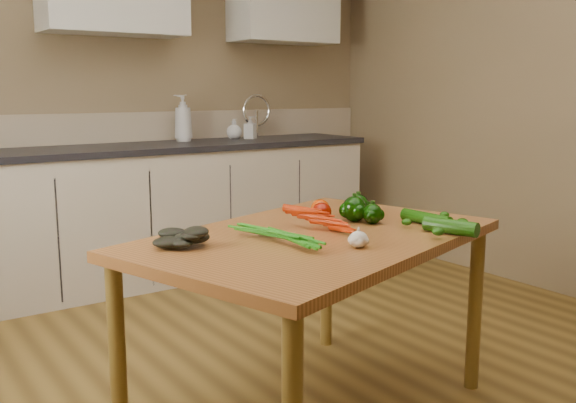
# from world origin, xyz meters

# --- Properties ---
(room) EXTENTS (4.04, 5.04, 2.64)m
(room) POSITION_xyz_m (0.00, 0.17, 1.25)
(room) COLOR olive
(room) RESTS_ON ground
(counter_run) EXTENTS (2.84, 0.64, 1.14)m
(counter_run) POSITION_xyz_m (0.21, 2.19, 0.46)
(counter_run) COLOR beige
(counter_run) RESTS_ON ground
(table) EXTENTS (1.56, 1.24, 0.73)m
(table) POSITION_xyz_m (-0.18, 0.08, 0.65)
(table) COLOR #A76530
(table) RESTS_ON ground
(soap_bottle_a) EXTENTS (0.14, 0.14, 0.32)m
(soap_bottle_a) POSITION_xyz_m (0.35, 2.31, 1.06)
(soap_bottle_a) COLOR silver
(soap_bottle_a) RESTS_ON counter_run
(soap_bottle_b) EXTENTS (0.10, 0.10, 0.16)m
(soap_bottle_b) POSITION_xyz_m (0.85, 2.25, 0.98)
(soap_bottle_b) COLOR silver
(soap_bottle_b) RESTS_ON counter_run
(soap_bottle_c) EXTENTS (0.13, 0.13, 0.14)m
(soap_bottle_c) POSITION_xyz_m (0.75, 2.30, 0.97)
(soap_bottle_c) COLOR silver
(soap_bottle_c) RESTS_ON counter_run
(carrot_bunch) EXTENTS (0.30, 0.26, 0.07)m
(carrot_bunch) POSITION_xyz_m (-0.20, 0.10, 0.76)
(carrot_bunch) COLOR red
(carrot_bunch) RESTS_ON table
(leafy_greens) EXTENTS (0.19, 0.17, 0.10)m
(leafy_greens) POSITION_xyz_m (-0.68, 0.18, 0.78)
(leafy_greens) COLOR black
(leafy_greens) RESTS_ON table
(garlic_bulb) EXTENTS (0.07, 0.07, 0.06)m
(garlic_bulb) POSITION_xyz_m (-0.19, -0.17, 0.76)
(garlic_bulb) COLOR white
(garlic_bulb) RESTS_ON table
(pepper_a) EXTENTS (0.10, 0.10, 0.10)m
(pepper_a) POSITION_xyz_m (0.09, 0.18, 0.78)
(pepper_a) COLOR black
(pepper_a) RESTS_ON table
(pepper_b) EXTENTS (0.09, 0.09, 0.09)m
(pepper_b) POSITION_xyz_m (0.16, 0.24, 0.77)
(pepper_b) COLOR black
(pepper_b) RESTS_ON table
(pepper_c) EXTENTS (0.08, 0.08, 0.08)m
(pepper_c) POSITION_xyz_m (0.12, 0.10, 0.77)
(pepper_c) COLOR black
(pepper_c) RESTS_ON table
(tomato_a) EXTENTS (0.08, 0.08, 0.07)m
(tomato_a) POSITION_xyz_m (-0.02, 0.26, 0.77)
(tomato_a) COLOR #8A0F02
(tomato_a) RESTS_ON table
(tomato_b) EXTENTS (0.08, 0.08, 0.07)m
(tomato_b) POSITION_xyz_m (0.03, 0.33, 0.76)
(tomato_b) COLOR #D93E05
(tomato_b) RESTS_ON table
(tomato_c) EXTENTS (0.07, 0.07, 0.07)m
(tomato_c) POSITION_xyz_m (0.20, 0.30, 0.76)
(tomato_c) COLOR #D93E05
(tomato_c) RESTS_ON table
(zucchini_a) EXTENTS (0.06, 0.23, 0.05)m
(zucchini_a) POSITION_xyz_m (0.28, -0.03, 0.75)
(zucchini_a) COLOR #124307
(zucchini_a) RESTS_ON table
(zucchini_b) EXTENTS (0.11, 0.21, 0.06)m
(zucchini_b) POSITION_xyz_m (0.23, -0.21, 0.76)
(zucchini_b) COLOR #124307
(zucchini_b) RESTS_ON table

